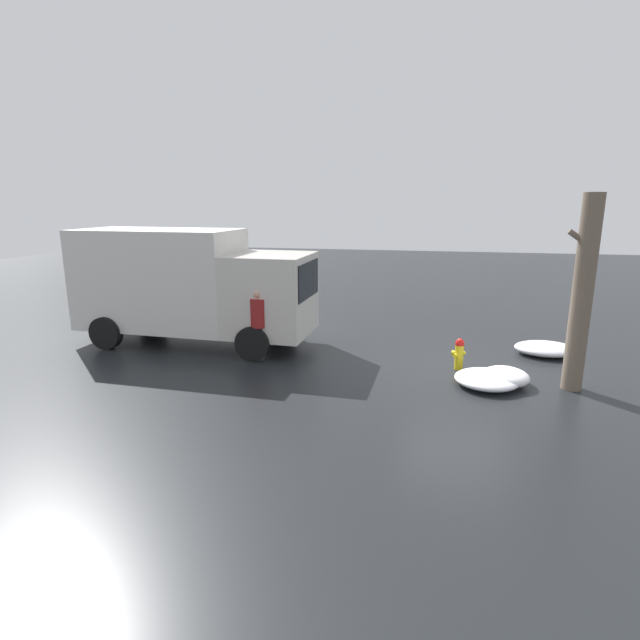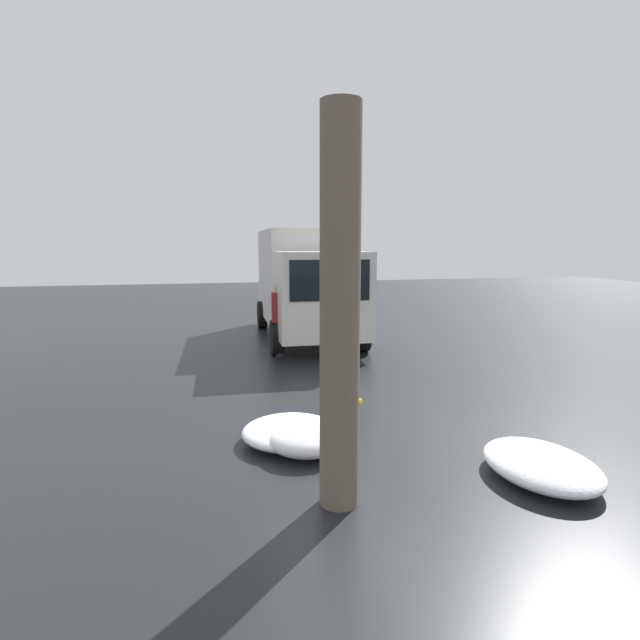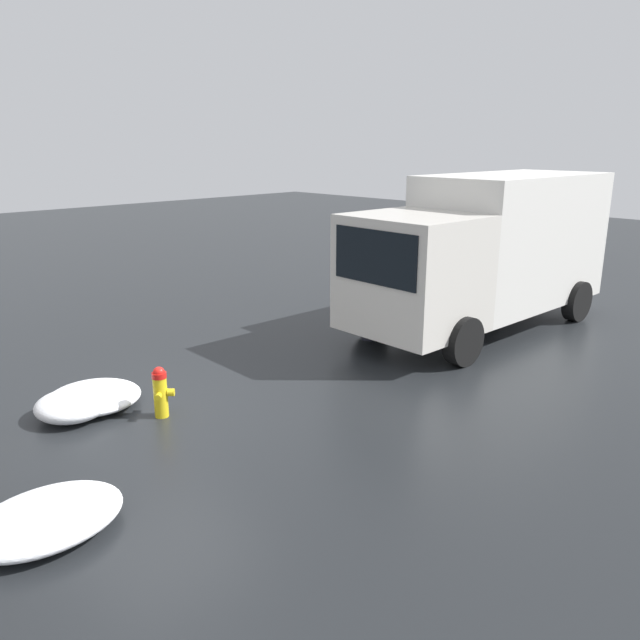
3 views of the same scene
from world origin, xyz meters
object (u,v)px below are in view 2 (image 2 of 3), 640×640
fire_hydrant (350,398)px  delivery_truck (305,280)px  tree_trunk (340,312)px  pedestrian (280,317)px

fire_hydrant → delivery_truck: bearing=35.1°
tree_trunk → pedestrian: (7.27, -0.52, -1.08)m
fire_hydrant → delivery_truck: 7.51m
fire_hydrant → pedestrian: pedestrian is taller
pedestrian → delivery_truck: bearing=-7.4°
fire_hydrant → delivery_truck: delivery_truck is taller
fire_hydrant → pedestrian: bearing=45.2°
tree_trunk → pedestrian: tree_trunk is taller
fire_hydrant → delivery_truck: size_ratio=0.12×
delivery_truck → tree_trunk: bearing=82.4°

